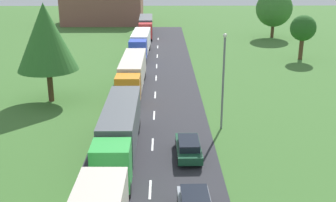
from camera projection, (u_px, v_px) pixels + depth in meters
road at (150, 197)px, 26.54m from camera, size 10.00×140.00×0.06m
truck_second at (120, 129)px, 31.57m from camera, size 2.50×12.96×3.61m
truck_third at (132, 73)px, 47.63m from camera, size 2.60×13.47×3.49m
truck_fourth at (140, 43)px, 64.53m from camera, size 2.76×12.50×3.52m
truck_fifth at (146, 25)px, 81.67m from camera, size 2.78×13.05×3.51m
car_fourth at (188, 147)px, 31.72m from camera, size 1.87×4.62×1.42m
lamppost_second at (223, 77)px, 35.88m from camera, size 0.36×0.36×8.46m
tree_birch at (274, 9)px, 79.18m from camera, size 6.79×6.79×8.86m
tree_maple at (303, 28)px, 61.77m from camera, size 3.78×3.78×6.57m
tree_ash at (46, 37)px, 42.44m from camera, size 6.20×6.20×10.24m
distant_building at (104, 7)px, 97.88m from camera, size 17.92×12.63×7.53m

